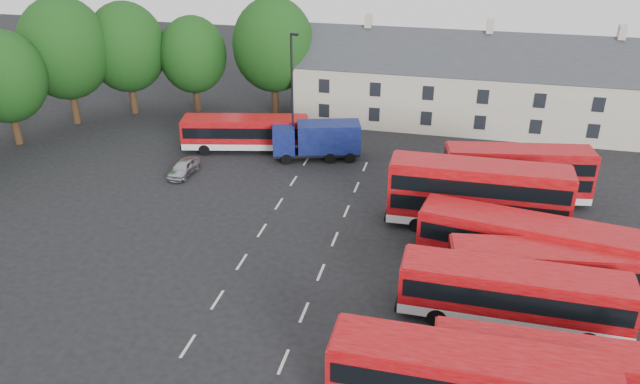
{
  "coord_description": "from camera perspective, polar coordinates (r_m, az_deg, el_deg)",
  "views": [
    {
      "loc": [
        12.1,
        -28.45,
        20.78
      ],
      "look_at": [
        3.49,
        8.22,
        2.2
      ],
      "focal_mm": 35.0,
      "sensor_mm": 36.0,
      "label": 1
    }
  ],
  "objects": [
    {
      "name": "bus_row_d",
      "position": [
        36.79,
        20.36,
        -6.52
      ],
      "size": [
        11.29,
        4.03,
        3.12
      ],
      "rotation": [
        0.0,
        0.0,
        0.14
      ],
      "color": "silver",
      "rests_on": "ground"
    },
    {
      "name": "bus_row_e",
      "position": [
        38.56,
        18.12,
        -4.23
      ],
      "size": [
        12.44,
        4.68,
        3.44
      ],
      "rotation": [
        0.0,
        0.0,
        -0.16
      ],
      "color": "silver",
      "rests_on": "ground"
    },
    {
      "name": "treeline",
      "position": [
        59.69,
        -21.03,
        10.88
      ],
      "size": [
        29.92,
        32.59,
        12.01
      ],
      "color": "black",
      "rests_on": "ground"
    },
    {
      "name": "lamppost",
      "position": [
        50.99,
        -2.53,
        8.94
      ],
      "size": [
        0.73,
        0.42,
        10.54
      ],
      "rotation": [
        0.0,
        0.0,
        -0.27
      ],
      "color": "black",
      "rests_on": "ground"
    },
    {
      "name": "ground",
      "position": [
        37.25,
        -8.22,
        -7.96
      ],
      "size": [
        140.0,
        140.0,
        0.0
      ],
      "primitive_type": "plane",
      "color": "black",
      "rests_on": "ground"
    },
    {
      "name": "silver_car",
      "position": [
        50.69,
        -12.37,
        2.17
      ],
      "size": [
        1.67,
        3.71,
        1.24
      ],
      "primitive_type": "imported",
      "rotation": [
        0.0,
        0.0,
        -0.06
      ],
      "color": "#B1B4B9",
      "rests_on": "ground"
    },
    {
      "name": "bus_north",
      "position": [
        54.16,
        -6.86,
        5.57
      ],
      "size": [
        10.97,
        4.64,
        3.03
      ],
      "rotation": [
        0.0,
        0.0,
        0.21
      ],
      "color": "silver",
      "rests_on": "ground"
    },
    {
      "name": "lane_markings",
      "position": [
        38.09,
        -3.61,
        -6.86
      ],
      "size": [
        5.15,
        33.8,
        0.01
      ],
      "color": "beige",
      "rests_on": "ground"
    },
    {
      "name": "box_truck",
      "position": [
        52.12,
        -0.21,
        4.87
      ],
      "size": [
        7.57,
        4.2,
        3.16
      ],
      "rotation": [
        0.0,
        0.0,
        0.28
      ],
      "color": "black",
      "rests_on": "ground"
    },
    {
      "name": "bus_row_b",
      "position": [
        30.26,
        20.23,
        -14.74
      ],
      "size": [
        10.23,
        2.59,
        2.88
      ],
      "rotation": [
        0.0,
        0.0,
        0.02
      ],
      "color": "silver",
      "rests_on": "ground"
    },
    {
      "name": "terrace_houses",
      "position": [
        60.88,
        14.67,
        9.27
      ],
      "size": [
        35.7,
        7.13,
        10.06
      ],
      "color": "beige",
      "rests_on": "ground"
    },
    {
      "name": "bus_dd_north",
      "position": [
        46.65,
        17.6,
        1.76
      ],
      "size": [
        10.54,
        3.98,
        4.22
      ],
      "rotation": [
        0.0,
        0.0,
        0.16
      ],
      "color": "silver",
      "rests_on": "ground"
    },
    {
      "name": "bus_row_a",
      "position": [
        28.33,
        13.44,
        -16.09
      ],
      "size": [
        11.95,
        2.88,
        3.37
      ],
      "rotation": [
        0.0,
        0.0,
        -0.01
      ],
      "color": "silver",
      "rests_on": "ground"
    },
    {
      "name": "bus_dd_south",
      "position": [
        42.03,
        14.23,
        -0.09
      ],
      "size": [
        11.57,
        2.76,
        4.74
      ],
      "rotation": [
        0.0,
        0.0,
        0.01
      ],
      "color": "silver",
      "rests_on": "ground"
    },
    {
      "name": "bus_row_c",
      "position": [
        34.02,
        17.28,
        -8.68
      ],
      "size": [
        11.64,
        2.89,
        3.28
      ],
      "rotation": [
        0.0,
        0.0,
        -0.02
      ],
      "color": "silver",
      "rests_on": "ground"
    }
  ]
}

